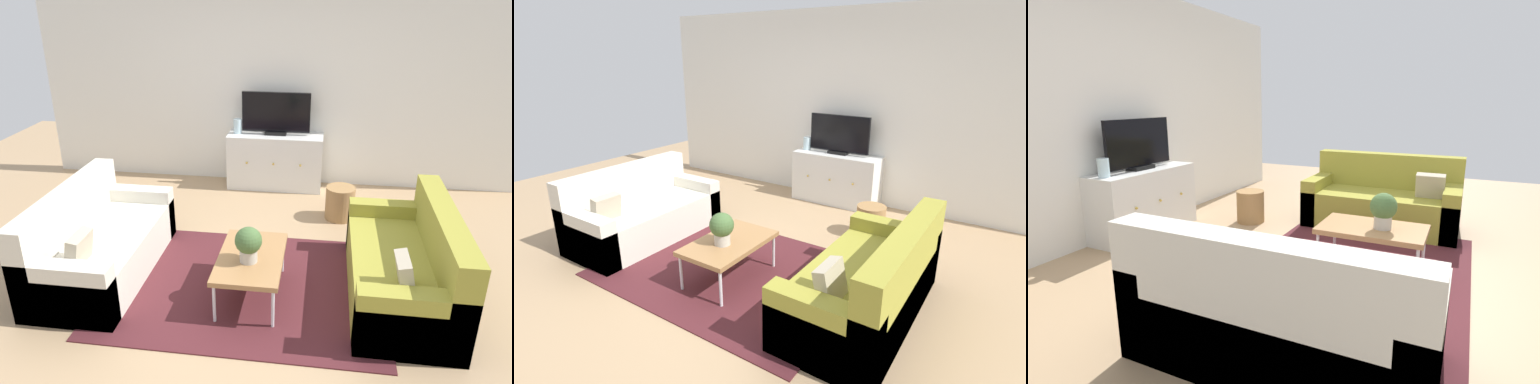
% 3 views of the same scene
% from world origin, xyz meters
% --- Properties ---
extents(ground_plane, '(10.00, 10.00, 0.00)m').
position_xyz_m(ground_plane, '(0.00, 0.00, 0.00)').
color(ground_plane, tan).
extents(wall_back, '(6.40, 0.12, 2.70)m').
position_xyz_m(wall_back, '(0.00, 2.55, 1.35)').
color(wall_back, silver).
rests_on(wall_back, ground_plane).
extents(area_rug, '(2.50, 1.90, 0.01)m').
position_xyz_m(area_rug, '(0.00, -0.15, 0.01)').
color(area_rug, '#4C1E23').
rests_on(area_rug, ground_plane).
extents(couch_left_side, '(0.84, 1.72, 0.84)m').
position_xyz_m(couch_left_side, '(-1.44, -0.10, 0.28)').
color(couch_left_side, beige).
rests_on(couch_left_side, ground_plane).
extents(couch_right_side, '(0.84, 1.72, 0.84)m').
position_xyz_m(couch_right_side, '(1.44, -0.10, 0.28)').
color(couch_right_side, olive).
rests_on(couch_right_side, ground_plane).
extents(coffee_table, '(0.56, 0.91, 0.40)m').
position_xyz_m(coffee_table, '(0.07, -0.28, 0.37)').
color(coffee_table, '#A37547').
rests_on(coffee_table, ground_plane).
extents(potted_plant, '(0.23, 0.23, 0.31)m').
position_xyz_m(potted_plant, '(0.07, -0.37, 0.58)').
color(potted_plant, '#B7B2A8').
rests_on(potted_plant, coffee_table).
extents(tv_console, '(1.25, 0.47, 0.73)m').
position_xyz_m(tv_console, '(0.01, 2.27, 0.36)').
color(tv_console, silver).
rests_on(tv_console, ground_plane).
extents(flat_screen_tv, '(0.88, 0.16, 0.55)m').
position_xyz_m(flat_screen_tv, '(0.01, 2.29, 1.00)').
color(flat_screen_tv, black).
rests_on(flat_screen_tv, tv_console).
extents(glass_vase, '(0.11, 0.11, 0.19)m').
position_xyz_m(glass_vase, '(-0.50, 2.27, 0.82)').
color(glass_vase, silver).
rests_on(glass_vase, tv_console).
extents(wicker_basket, '(0.34, 0.34, 0.39)m').
position_xyz_m(wicker_basket, '(0.87, 1.40, 0.19)').
color(wicker_basket, '#9E7547').
rests_on(wicker_basket, ground_plane).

